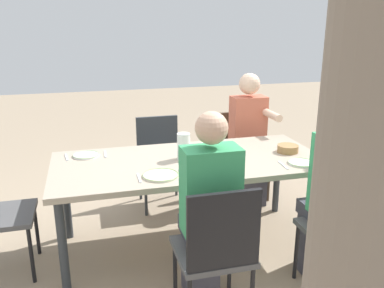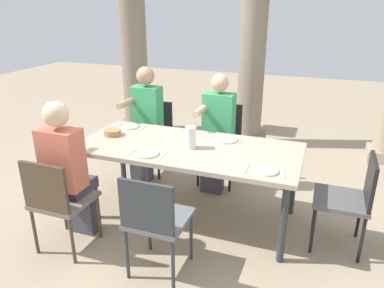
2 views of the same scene
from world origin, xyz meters
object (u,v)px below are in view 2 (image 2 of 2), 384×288
at_px(chair_west_north, 153,131).
at_px(bread_basket, 113,132).
at_px(chair_west_south, 58,198).
at_px(plate_0, 130,126).
at_px(dining_table, 188,152).
at_px(diner_woman_green, 68,169).
at_px(water_pitcher, 191,139).
at_px(stone_column_centre, 253,49).
at_px(chair_mid_north, 221,139).
at_px(plate_3, 265,171).
at_px(chair_mid_south, 155,218).
at_px(stone_column_near, 134,48).
at_px(chair_head_east, 351,196).
at_px(diner_guest_third, 145,120).
at_px(diner_man_white, 217,130).
at_px(plate_2, 225,139).
at_px(plate_1, 147,154).

xyz_separation_m(chair_west_north, bread_basket, (-0.02, -0.87, 0.27)).
distance_m(chair_west_south, plate_0, 1.22).
bearing_deg(dining_table, diner_woman_green, -138.49).
xyz_separation_m(dining_table, water_pitcher, (0.04, -0.03, 0.15)).
xyz_separation_m(chair_west_south, plate_0, (0.02, 1.20, 0.25)).
relative_size(chair_west_south, stone_column_centre, 0.30).
xyz_separation_m(chair_mid_north, water_pitcher, (-0.03, -0.93, 0.32)).
distance_m(chair_west_south, plate_3, 1.71).
distance_m(chair_mid_south, stone_column_near, 3.71).
bearing_deg(chair_head_east, stone_column_near, 145.26).
distance_m(chair_mid_south, diner_guest_third, 1.83).
xyz_separation_m(diner_man_white, plate_2, (0.21, -0.42, 0.07)).
height_order(chair_mid_south, water_pitcher, water_pitcher).
distance_m(chair_mid_south, chair_head_east, 1.65).
xyz_separation_m(diner_woman_green, plate_3, (1.59, 0.41, 0.06)).
bearing_deg(diner_woman_green, diner_guest_third, 90.00).
height_order(plate_0, plate_3, same).
distance_m(chair_west_south, diner_guest_third, 1.60).
relative_size(chair_mid_north, chair_mid_south, 1.05).
bearing_deg(chair_mid_north, diner_guest_third, -166.96).
xyz_separation_m(chair_west_south, bread_basket, (-0.02, 0.92, 0.27)).
bearing_deg(chair_mid_south, plate_0, 125.89).
bearing_deg(chair_head_east, diner_man_white, 153.04).
bearing_deg(water_pitcher, diner_woman_green, -141.21).
xyz_separation_m(dining_table, bread_basket, (-0.83, 0.02, 0.09)).
relative_size(dining_table, stone_column_centre, 0.73).
distance_m(chair_west_north, plate_2, 1.27).
height_order(diner_guest_third, bread_basket, diner_guest_third).
distance_m(diner_guest_third, water_pitcher, 1.13).
xyz_separation_m(plate_3, bread_basket, (-1.60, 0.32, 0.02)).
bearing_deg(chair_west_south, stone_column_centre, 73.46).
bearing_deg(chair_head_east, chair_west_south, -158.49).
height_order(chair_head_east, bread_basket, chair_head_east).
height_order(plate_0, bread_basket, bread_basket).
distance_m(chair_mid_north, plate_0, 1.08).
xyz_separation_m(chair_west_south, plate_1, (0.54, 0.58, 0.25)).
bearing_deg(chair_west_north, plate_3, -37.09).
relative_size(dining_table, plate_2, 8.25).
relative_size(chair_mid_north, bread_basket, 5.39).
relative_size(chair_west_north, stone_column_near, 0.32).
relative_size(dining_table, stone_column_near, 0.76).
relative_size(chair_mid_south, diner_guest_third, 0.65).
relative_size(dining_table, plate_3, 10.06).
bearing_deg(stone_column_near, plate_2, -43.71).
height_order(stone_column_centre, plate_1, stone_column_centre).
bearing_deg(plate_3, diner_man_white, 124.92).
bearing_deg(stone_column_centre, plate_3, -75.51).
height_order(chair_west_north, diner_man_white, diner_man_white).
bearing_deg(water_pitcher, chair_mid_north, 87.89).
xyz_separation_m(diner_woman_green, stone_column_centre, (0.93, 2.95, 0.71)).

